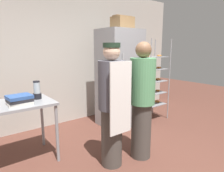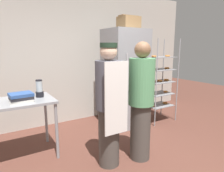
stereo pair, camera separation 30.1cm
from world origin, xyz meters
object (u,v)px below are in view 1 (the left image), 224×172
at_px(binder_stack, 20,100).
at_px(refrigerator, 120,79).
at_px(person_baker, 112,104).
at_px(person_customer, 142,101).
at_px(baking_rack, 152,81).
at_px(blender_pitcher, 37,91).
at_px(cardboard_storage_box, 122,23).

bearing_deg(binder_stack, refrigerator, 10.48).
relative_size(person_baker, person_customer, 0.99).
height_order(refrigerator, baking_rack, refrigerator).
distance_m(refrigerator, baking_rack, 0.83).
xyz_separation_m(refrigerator, person_baker, (-1.06, -1.10, -0.11)).
xyz_separation_m(blender_pitcher, cardboard_storage_box, (1.86, 0.26, 1.11)).
bearing_deg(refrigerator, blender_pitcher, -173.19).
relative_size(cardboard_storage_box, person_baker, 0.24).
distance_m(person_baker, person_customer, 0.49).
height_order(refrigerator, binder_stack, refrigerator).
bearing_deg(cardboard_storage_box, person_customer, -118.74).
height_order(baking_rack, blender_pitcher, baking_rack).
height_order(blender_pitcher, person_customer, person_customer).
distance_m(cardboard_storage_box, person_customer, 1.89).
height_order(binder_stack, person_baker, person_baker).
bearing_deg(refrigerator, binder_stack, -169.52).
distance_m(blender_pitcher, person_baker, 1.14).
distance_m(binder_stack, person_baker, 1.22).
xyz_separation_m(person_baker, person_customer, (0.48, -0.10, -0.01)).
relative_size(baking_rack, cardboard_storage_box, 4.55).
bearing_deg(person_customer, cardboard_storage_box, 61.26).
xyz_separation_m(baking_rack, person_customer, (-1.38, -1.01, -0.02)).
relative_size(refrigerator, baking_rack, 1.10).
bearing_deg(blender_pitcher, baking_rack, 0.42).
distance_m(refrigerator, blender_pitcher, 1.76).
xyz_separation_m(refrigerator, baking_rack, (0.80, -0.19, -0.10)).
bearing_deg(binder_stack, person_baker, -36.57).
height_order(baking_rack, person_customer, baking_rack).
bearing_deg(person_baker, blender_pitcher, 127.92).
distance_m(blender_pitcher, person_customer, 1.54).
bearing_deg(person_baker, cardboard_storage_box, 44.83).
height_order(cardboard_storage_box, person_customer, cardboard_storage_box).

